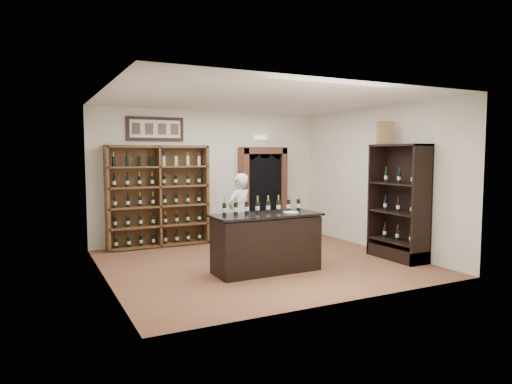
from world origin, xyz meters
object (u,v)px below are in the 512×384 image
tasting_counter (266,243)px  counter_bottle_0 (224,209)px  wine_shelf (158,196)px  wine_crate (385,133)px  side_cabinet (399,220)px  shopkeeper (239,213)px

tasting_counter → counter_bottle_0: 0.95m
wine_shelf → wine_crate: size_ratio=4.92×
side_cabinet → wine_crate: size_ratio=4.92×
side_cabinet → shopkeeper: bearing=144.1°
tasting_counter → counter_bottle_0: bearing=170.0°
counter_bottle_0 → shopkeeper: bearing=56.9°
side_cabinet → shopkeeper: side_cabinet is taller
tasting_counter → shopkeeper: 1.58m
tasting_counter → wine_crate: 3.28m
side_cabinet → wine_crate: bearing=101.4°
tasting_counter → shopkeeper: size_ratio=1.16×
counter_bottle_0 → wine_crate: (3.37, -0.07, 1.32)m
tasting_counter → counter_bottle_0: size_ratio=6.27×
tasting_counter → wine_crate: (2.65, 0.06, 1.93)m
wine_shelf → counter_bottle_0: size_ratio=7.33×
counter_bottle_0 → wine_crate: 3.62m
tasting_counter → wine_crate: size_ratio=4.21×
wine_shelf → tasting_counter: (1.10, -2.93, -0.61)m
wine_shelf → side_cabinet: same height
side_cabinet → shopkeeper: size_ratio=1.36×
counter_bottle_0 → side_cabinet: side_cabinet is taller
tasting_counter → wine_crate: bearing=1.3°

